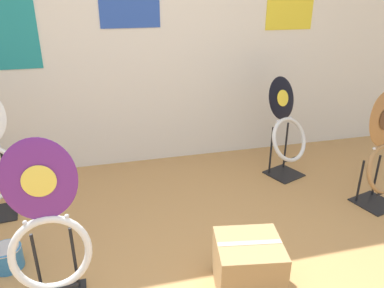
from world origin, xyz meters
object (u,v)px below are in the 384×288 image
Objects in this scene: toilet_seat_display_purple_note at (49,237)px; toilet_seat_display_woodgrain at (383,155)px; toilet_seat_display_jazz_black at (286,131)px; paint_can at (7,257)px; storage_box at (248,265)px.

toilet_seat_display_purple_note is 2.41m from toilet_seat_display_woodgrain.
toilet_seat_display_jazz_black is 4.82× the size of paint_can.
storage_box is at bearing -155.77° from toilet_seat_display_woodgrain.
toilet_seat_display_jazz_black is (-0.47, 0.65, 0.00)m from toilet_seat_display_woodgrain.
toilet_seat_display_woodgrain is 0.80m from toilet_seat_display_jazz_black.
paint_can is (-2.22, -0.72, -0.34)m from toilet_seat_display_jazz_black.
toilet_seat_display_purple_note is 2.36× the size of storage_box.
paint_can is at bearing -161.95° from toilet_seat_display_jazz_black.
toilet_seat_display_purple_note reaches higher than toilet_seat_display_woodgrain.
toilet_seat_display_jazz_black is (1.89, 1.10, -0.02)m from toilet_seat_display_purple_note.
toilet_seat_display_purple_note is 0.62m from paint_can.
toilet_seat_display_purple_note reaches higher than storage_box.
toilet_seat_display_purple_note is 2.19m from toilet_seat_display_jazz_black.
toilet_seat_display_woodgrain is 2.72m from paint_can.
toilet_seat_display_jazz_black is 2.14× the size of storage_box.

